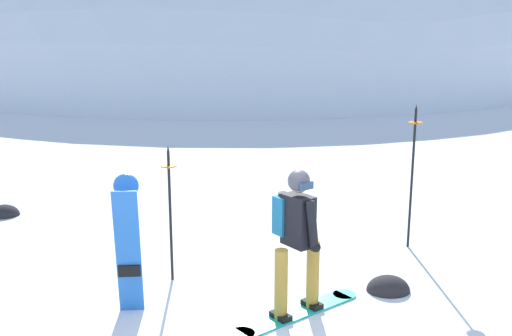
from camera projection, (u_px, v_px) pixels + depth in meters
name	position (u px, v px, depth m)	size (l,w,h in m)	color
ridge_peak_main	(241.00, 76.00, 34.95)	(33.92, 30.53, 17.30)	white
snowboarder_main	(296.00, 238.00, 6.97)	(1.59, 1.13, 1.71)	#23B7A3
spare_snowboard	(128.00, 245.00, 6.99)	(0.28, 0.27, 1.65)	blue
piste_marker_near	(170.00, 204.00, 7.86)	(0.20, 0.20, 1.78)	black
piste_marker_far	(413.00, 168.00, 8.96)	(0.20, 0.20, 2.13)	black
rock_dark	(4.00, 215.00, 10.68)	(0.53, 0.45, 0.37)	#282628
rock_small	(388.00, 291.00, 7.77)	(0.55, 0.46, 0.38)	#282628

